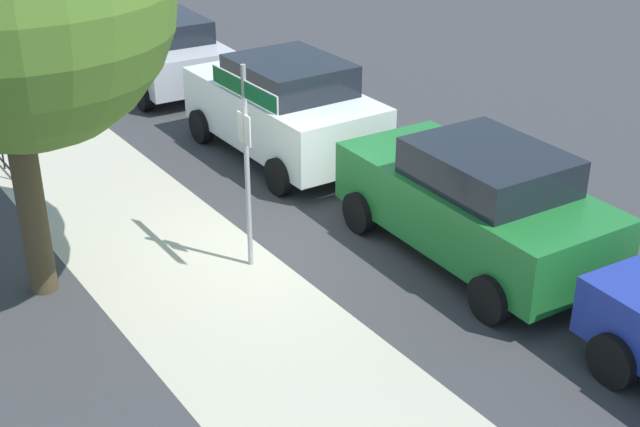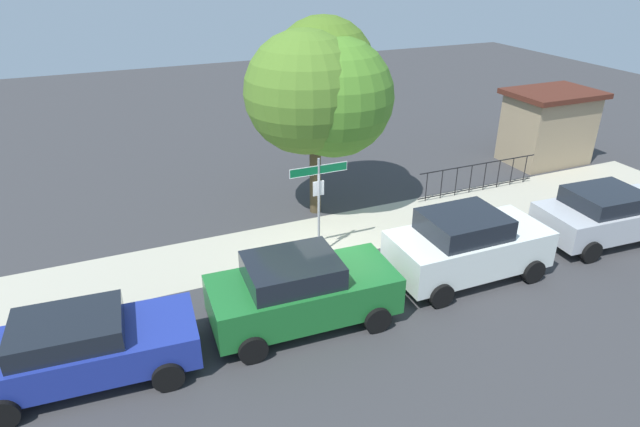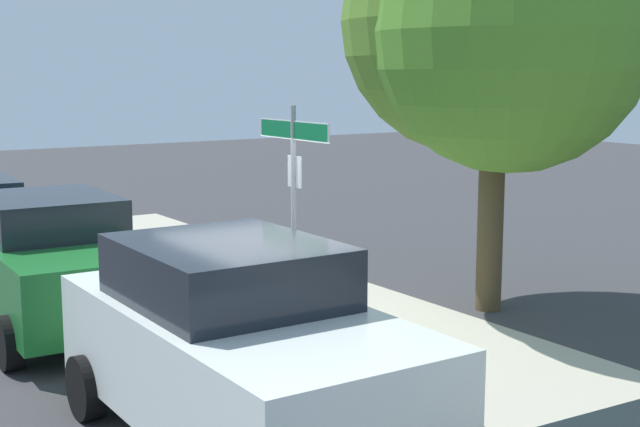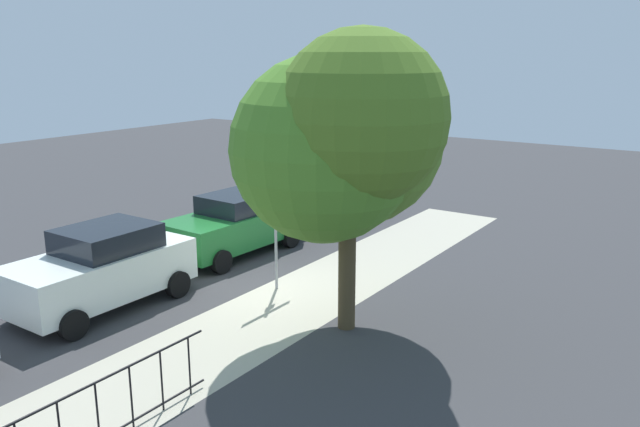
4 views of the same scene
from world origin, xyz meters
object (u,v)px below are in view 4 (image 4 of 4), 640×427
at_px(street_sign, 275,207).
at_px(car_green, 235,224).
at_px(car_blue, 325,197).
at_px(car_white, 102,268).
at_px(shade_tree, 346,137).

bearing_deg(street_sign, car_green, -120.08).
xyz_separation_m(car_blue, car_white, (9.41, 0.21, 0.15)).
distance_m(street_sign, car_blue, 6.97).
bearing_deg(car_blue, car_green, 4.13).
distance_m(shade_tree, car_blue, 9.79).
relative_size(car_blue, car_white, 1.06).
relative_size(car_blue, car_green, 1.02).
bearing_deg(car_green, car_white, 4.65).
bearing_deg(car_white, car_blue, -178.30).
bearing_deg(car_blue, shade_tree, 40.35).
bearing_deg(shade_tree, car_white, -69.34).
bearing_deg(street_sign, shade_tree, 66.78).
distance_m(shade_tree, car_green, 6.89).
relative_size(street_sign, car_blue, 0.66).
height_order(street_sign, car_green, street_sign).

